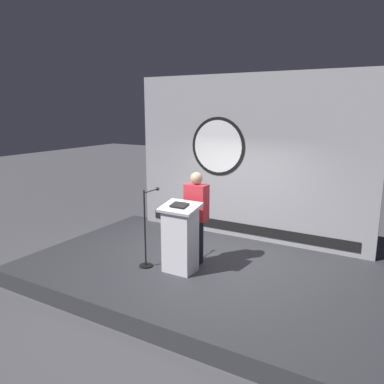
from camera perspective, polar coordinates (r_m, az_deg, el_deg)
ground_plane at (r=7.17m, az=1.84°, el=-13.14°), size 40.00×40.00×0.00m
stage_platform at (r=7.10m, az=1.85°, el=-12.05°), size 6.40×4.00×0.30m
banner_display at (r=8.22m, az=8.04°, el=4.85°), size 5.23×0.12×3.47m
podium at (r=6.65m, az=-1.76°, el=-6.84°), size 0.64×0.50×1.22m
speaker_person at (r=6.94m, az=0.65°, el=-3.75°), size 0.40×0.26×1.68m
microphone_stand at (r=6.96m, az=-6.64°, el=-6.98°), size 0.24×0.56×1.40m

